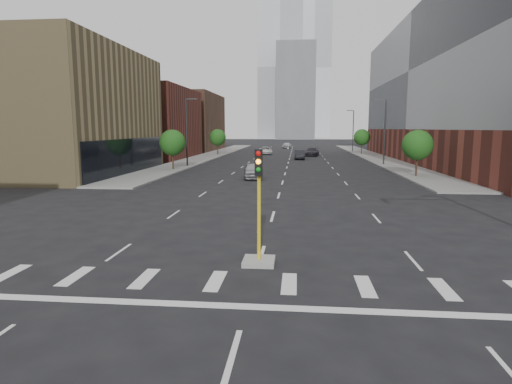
# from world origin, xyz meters

# --- Properties ---
(sidewalk_left_far) EXTENTS (5.00, 92.00, 0.15)m
(sidewalk_left_far) POSITION_xyz_m (-15.00, 74.00, 0.07)
(sidewalk_left_far) COLOR gray
(sidewalk_left_far) RESTS_ON ground
(sidewalk_right_far) EXTENTS (5.00, 92.00, 0.15)m
(sidewalk_right_far) POSITION_xyz_m (15.00, 74.00, 0.07)
(sidewalk_right_far) COLOR gray
(sidewalk_right_far) RESTS_ON ground
(building_left_mid) EXTENTS (20.00, 24.00, 14.00)m
(building_left_mid) POSITION_xyz_m (-27.50, 40.00, 7.00)
(building_left_mid) COLOR #917C52
(building_left_mid) RESTS_ON ground
(building_left_far_a) EXTENTS (20.00, 22.00, 12.00)m
(building_left_far_a) POSITION_xyz_m (-27.50, 66.00, 6.00)
(building_left_far_a) COLOR brown
(building_left_far_a) RESTS_ON ground
(building_left_far_b) EXTENTS (20.00, 24.00, 13.00)m
(building_left_far_b) POSITION_xyz_m (-27.50, 92.00, 6.50)
(building_left_far_b) COLOR brown
(building_left_far_b) RESTS_ON ground
(building_right_main) EXTENTS (24.00, 70.00, 22.00)m
(building_right_main) POSITION_xyz_m (29.50, 60.00, 11.00)
(building_right_main) COLOR brown
(building_right_main) RESTS_ON ground
(tower_left) EXTENTS (22.00, 22.00, 70.00)m
(tower_left) POSITION_xyz_m (-8.00, 220.00, 35.00)
(tower_left) COLOR #B2B7BC
(tower_left) RESTS_ON ground
(tower_right) EXTENTS (20.00, 20.00, 80.00)m
(tower_right) POSITION_xyz_m (10.00, 260.00, 40.00)
(tower_right) COLOR #B2B7BC
(tower_right) RESTS_ON ground
(tower_mid) EXTENTS (18.00, 18.00, 44.00)m
(tower_mid) POSITION_xyz_m (0.00, 200.00, 22.00)
(tower_mid) COLOR slate
(tower_mid) RESTS_ON ground
(median_traffic_signal) EXTENTS (1.20, 1.20, 4.40)m
(median_traffic_signal) POSITION_xyz_m (0.00, 8.97, 0.97)
(median_traffic_signal) COLOR #999993
(median_traffic_signal) RESTS_ON ground
(streetlight_right_a) EXTENTS (1.60, 0.22, 9.07)m
(streetlight_right_a) POSITION_xyz_m (13.41, 55.00, 5.01)
(streetlight_right_a) COLOR #2D2D30
(streetlight_right_a) RESTS_ON ground
(streetlight_right_b) EXTENTS (1.60, 0.22, 9.07)m
(streetlight_right_b) POSITION_xyz_m (13.41, 90.00, 5.01)
(streetlight_right_b) COLOR #2D2D30
(streetlight_right_b) RESTS_ON ground
(streetlight_left) EXTENTS (1.60, 0.22, 9.07)m
(streetlight_left) POSITION_xyz_m (-13.41, 50.00, 5.01)
(streetlight_left) COLOR #2D2D30
(streetlight_left) RESTS_ON ground
(tree_left_near) EXTENTS (3.20, 3.20, 4.85)m
(tree_left_near) POSITION_xyz_m (-14.00, 45.00, 3.39)
(tree_left_near) COLOR #382619
(tree_left_near) RESTS_ON ground
(tree_left_far) EXTENTS (3.20, 3.20, 4.85)m
(tree_left_far) POSITION_xyz_m (-14.00, 75.00, 3.39)
(tree_left_far) COLOR #382619
(tree_left_far) RESTS_ON ground
(tree_right_near) EXTENTS (3.20, 3.20, 4.85)m
(tree_right_near) POSITION_xyz_m (14.00, 40.00, 3.39)
(tree_right_near) COLOR #382619
(tree_right_near) RESTS_ON ground
(tree_right_far) EXTENTS (3.20, 3.20, 4.85)m
(tree_right_far) POSITION_xyz_m (14.00, 80.00, 3.39)
(tree_right_far) COLOR #382619
(tree_right_far) RESTS_ON ground
(car_near_left) EXTENTS (2.43, 4.84, 1.58)m
(car_near_left) POSITION_xyz_m (-3.20, 37.06, 0.79)
(car_near_left) COLOR #AEAEB3
(car_near_left) RESTS_ON ground
(car_mid_right) EXTENTS (1.77, 4.78, 1.56)m
(car_mid_right) POSITION_xyz_m (1.71, 65.38, 0.78)
(car_mid_right) COLOR #222227
(car_mid_right) RESTS_ON ground
(car_far_left) EXTENTS (3.09, 5.52, 1.46)m
(car_far_left) POSITION_xyz_m (-5.03, 79.07, 0.73)
(car_far_left) COLOR silver
(car_far_left) RESTS_ON ground
(car_deep_right) EXTENTS (2.93, 5.78, 1.61)m
(car_deep_right) POSITION_xyz_m (4.09, 73.70, 0.80)
(car_deep_right) COLOR black
(car_deep_right) RESTS_ON ground
(car_distant) EXTENTS (2.43, 4.82, 1.57)m
(car_distant) POSITION_xyz_m (-1.45, 105.21, 0.79)
(car_distant) COLOR silver
(car_distant) RESTS_ON ground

